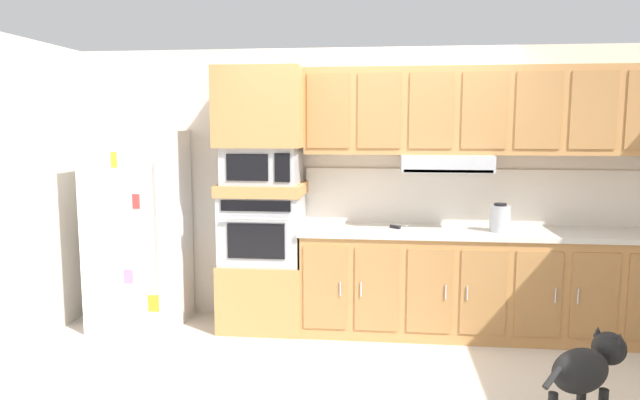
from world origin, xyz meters
TOP-DOWN VIEW (x-y plane):
  - ground_plane at (0.00, 0.00)m, footprint 9.60×9.60m
  - back_kitchen_wall at (0.00, 1.11)m, footprint 6.20×0.12m
  - side_panel_left at (-2.80, 0.00)m, footprint 0.12×7.10m
  - refrigerator at (-2.07, 0.68)m, footprint 0.76×0.73m
  - oven_base_cabinet at (-0.95, 0.75)m, footprint 0.74×0.62m
  - built_in_oven at (-0.95, 0.75)m, footprint 0.70×0.62m
  - appliance_mid_shelf at (-0.95, 0.75)m, footprint 0.74×0.62m
  - microwave at (-0.95, 0.75)m, footprint 0.64×0.54m
  - appliance_upper_cabinet at (-0.95, 0.75)m, footprint 0.74×0.62m
  - lower_cabinet_run at (0.93, 0.75)m, footprint 3.02×0.63m
  - countertop_slab at (0.93, 0.75)m, footprint 3.06×0.64m
  - backsplash_panel at (0.93, 1.04)m, footprint 3.06×0.02m
  - upper_cabinet_with_hood at (0.91, 0.87)m, footprint 3.02×0.48m
  - screwdriver at (0.22, 0.76)m, footprint 0.16×0.17m
  - electric_kettle at (1.09, 0.70)m, footprint 0.17×0.17m
  - dog at (1.33, -0.80)m, footprint 0.65×0.56m

SIDE VIEW (x-z plane):
  - ground_plane at x=0.00m, z-range 0.00..0.00m
  - oven_base_cabinet at x=-0.95m, z-range 0.00..0.60m
  - dog at x=1.33m, z-range 0.09..0.66m
  - lower_cabinet_run at x=0.93m, z-range 0.00..0.88m
  - refrigerator at x=-2.07m, z-range 0.00..1.76m
  - countertop_slab at x=0.93m, z-range 0.88..0.92m
  - built_in_oven at x=-0.95m, z-range 0.60..1.20m
  - screwdriver at x=0.22m, z-range 0.92..0.95m
  - electric_kettle at x=1.09m, z-range 0.91..1.15m
  - backsplash_panel at x=0.93m, z-range 0.92..1.42m
  - back_kitchen_wall at x=0.00m, z-range 0.00..2.50m
  - side_panel_left at x=-2.80m, z-range 0.00..2.50m
  - appliance_mid_shelf at x=-0.95m, z-range 1.20..1.30m
  - microwave at x=-0.95m, z-range 1.30..1.62m
  - upper_cabinet_with_hood at x=0.91m, z-range 1.46..2.34m
  - appliance_upper_cabinet at x=-0.95m, z-range 1.62..2.30m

